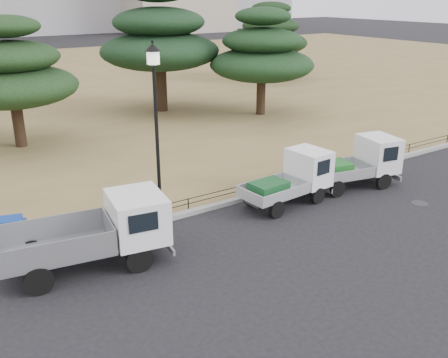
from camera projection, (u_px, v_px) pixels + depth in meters
ground at (259, 236)px, 15.86m from camera, size 220.00×220.00×0.00m
lawn at (27, 88)px, 39.74m from camera, size 120.00×56.00×0.15m
curb at (215, 206)px, 17.86m from camera, size 120.00×0.25×0.16m
truck_large at (96, 231)px, 13.75m from camera, size 4.69×2.39×1.95m
truck_kei_front at (292, 179)px, 18.09m from camera, size 3.58×1.75×1.84m
truck_kei_rear at (358, 163)px, 19.66m from camera, size 3.89×2.22×1.92m
street_lamp at (155, 103)px, 15.69m from camera, size 0.51×0.51×5.67m
pipe_fence at (212, 195)px, 17.85m from camera, size 38.00×0.04×0.40m
tarp_pile at (3, 236)px, 14.67m from camera, size 1.63×1.37×0.94m
manhole at (420, 203)px, 18.27m from camera, size 0.60×0.60×0.01m
pine_center_left at (11, 73)px, 23.34m from camera, size 6.08×6.08×6.18m
pine_center_right at (159, 38)px, 30.40m from camera, size 7.32×7.32×7.77m
pine_east_near at (262, 54)px, 29.78m from camera, size 6.28×6.28×6.34m
pine_east_far at (270, 35)px, 42.53m from camera, size 6.38×6.38×6.41m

